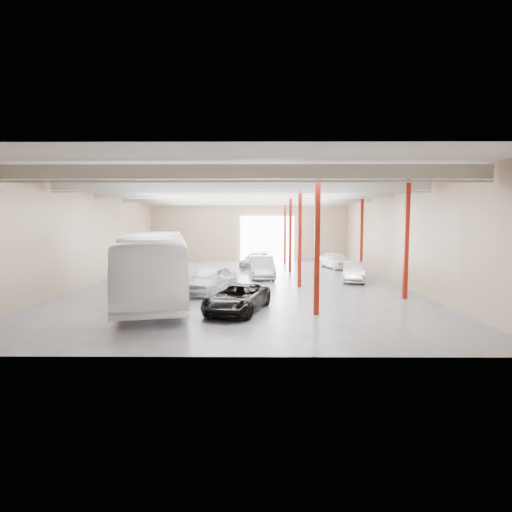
{
  "coord_description": "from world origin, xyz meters",
  "views": [
    {
      "loc": [
        1.02,
        -28.89,
        4.51
      ],
      "look_at": [
        0.86,
        -2.83,
        2.2
      ],
      "focal_mm": 28.0,
      "sensor_mm": 36.0,
      "label": 1
    }
  ],
  "objects_px": {
    "coach_bus": "(156,265)",
    "car_right_far": "(335,260)",
    "black_sedan": "(237,298)",
    "car_row_c": "(256,260)",
    "car_right_near": "(354,272)",
    "car_row_b": "(262,267)",
    "car_row_a": "(210,279)"
  },
  "relations": [
    {
      "from": "coach_bus",
      "to": "car_right_far",
      "type": "relative_size",
      "value": 3.02
    },
    {
      "from": "black_sedan",
      "to": "car_row_c",
      "type": "height_order",
      "value": "car_row_c"
    },
    {
      "from": "coach_bus",
      "to": "car_row_c",
      "type": "distance_m",
      "value": 16.02
    },
    {
      "from": "black_sedan",
      "to": "car_right_far",
      "type": "distance_m",
      "value": 19.96
    },
    {
      "from": "car_right_near",
      "to": "car_right_far",
      "type": "height_order",
      "value": "car_right_far"
    },
    {
      "from": "black_sedan",
      "to": "car_row_b",
      "type": "xyz_separation_m",
      "value": [
        1.28,
        11.83,
        0.16
      ]
    },
    {
      "from": "car_row_c",
      "to": "car_right_far",
      "type": "xyz_separation_m",
      "value": [
        7.47,
        -0.27,
        0.05
      ]
    },
    {
      "from": "coach_bus",
      "to": "car_row_a",
      "type": "height_order",
      "value": "coach_bus"
    },
    {
      "from": "coach_bus",
      "to": "car_right_near",
      "type": "bearing_deg",
      "value": 14.66
    },
    {
      "from": "black_sedan",
      "to": "car_right_near",
      "type": "xyz_separation_m",
      "value": [
        8.17,
        10.01,
        0.03
      ]
    },
    {
      "from": "car_right_far",
      "to": "car_right_near",
      "type": "bearing_deg",
      "value": -106.58
    },
    {
      "from": "car_right_near",
      "to": "car_row_a",
      "type": "bearing_deg",
      "value": -140.63
    },
    {
      "from": "car_row_b",
      "to": "car_row_c",
      "type": "relative_size",
      "value": 1.03
    },
    {
      "from": "car_row_a",
      "to": "car_row_b",
      "type": "distance_m",
      "value": 7.39
    },
    {
      "from": "car_right_near",
      "to": "car_right_far",
      "type": "xyz_separation_m",
      "value": [
        0.15,
        8.13,
        0.06
      ]
    },
    {
      "from": "car_row_b",
      "to": "car_row_c",
      "type": "bearing_deg",
      "value": 89.58
    },
    {
      "from": "coach_bus",
      "to": "car_right_near",
      "type": "height_order",
      "value": "coach_bus"
    },
    {
      "from": "black_sedan",
      "to": "car_row_b",
      "type": "distance_m",
      "value": 11.9
    },
    {
      "from": "car_right_near",
      "to": "car_right_far",
      "type": "distance_m",
      "value": 8.13
    },
    {
      "from": "car_right_near",
      "to": "car_right_far",
      "type": "bearing_deg",
      "value": 102.95
    },
    {
      "from": "car_row_c",
      "to": "car_right_far",
      "type": "bearing_deg",
      "value": 17.53
    },
    {
      "from": "car_row_b",
      "to": "car_right_near",
      "type": "bearing_deg",
      "value": -19.0
    },
    {
      "from": "coach_bus",
      "to": "car_row_c",
      "type": "height_order",
      "value": "coach_bus"
    },
    {
      "from": "black_sedan",
      "to": "car_row_c",
      "type": "xyz_separation_m",
      "value": [
        0.84,
        18.42,
        0.04
      ]
    },
    {
      "from": "black_sedan",
      "to": "car_right_near",
      "type": "height_order",
      "value": "car_right_near"
    },
    {
      "from": "black_sedan",
      "to": "car_row_a",
      "type": "bearing_deg",
      "value": 127.31
    },
    {
      "from": "black_sedan",
      "to": "car_row_a",
      "type": "relative_size",
      "value": 0.99
    },
    {
      "from": "car_row_c",
      "to": "car_right_far",
      "type": "distance_m",
      "value": 7.48
    },
    {
      "from": "coach_bus",
      "to": "black_sedan",
      "type": "distance_m",
      "value": 6.15
    },
    {
      "from": "black_sedan",
      "to": "car_row_a",
      "type": "height_order",
      "value": "car_row_a"
    },
    {
      "from": "car_row_b",
      "to": "car_right_far",
      "type": "bearing_deg",
      "value": 37.69
    },
    {
      "from": "coach_bus",
      "to": "car_row_b",
      "type": "relative_size",
      "value": 2.68
    }
  ]
}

